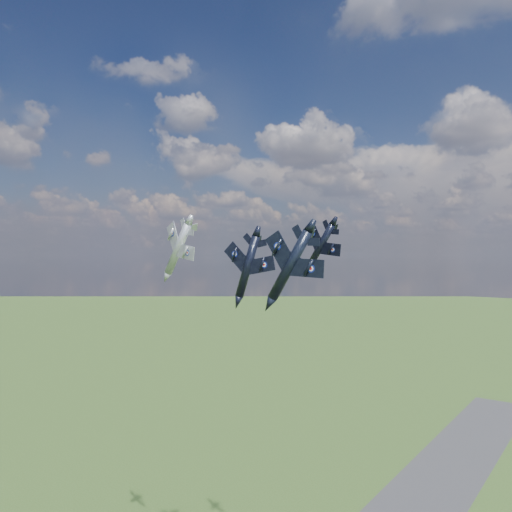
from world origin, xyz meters
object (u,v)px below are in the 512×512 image
Objects in this scene: jet_lead_navy at (248,266)px; jet_left_silver at (178,249)px; jet_high_navy at (320,247)px; jet_right_navy at (290,265)px.

jet_lead_navy is 0.95× the size of jet_left_silver.
jet_high_navy is at bearing 45.72° from jet_lead_navy.
jet_left_silver is at bearing 172.98° from jet_lead_navy.
jet_high_navy reaches higher than jet_lead_navy.
jet_left_silver is at bearing 157.91° from jet_right_navy.
jet_high_navy is at bearing 36.74° from jet_left_silver.
jet_left_silver reaches higher than jet_lead_navy.
jet_left_silver is (-16.70, -0.48, 3.25)m from jet_lead_navy.
jet_lead_navy is at bearing -117.86° from jet_high_navy.
jet_high_navy is 0.83× the size of jet_left_silver.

